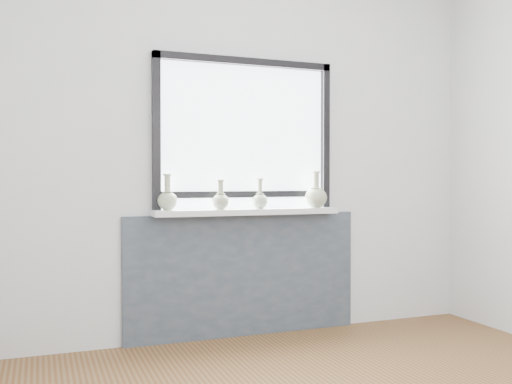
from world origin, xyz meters
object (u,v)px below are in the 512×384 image
object	(u,v)px
vase_c	(260,199)
vase_d	(316,196)
vase_a	(168,199)
vase_b	(220,200)
windowsill	(248,212)

from	to	relation	value
vase_c	vase_d	size ratio (longest dim) A/B	0.80
vase_a	vase_c	bearing A→B (deg)	-1.14
vase_b	vase_d	world-z (taller)	vase_d
windowsill	vase_d	world-z (taller)	vase_d
vase_c	windowsill	bearing A→B (deg)	175.99
vase_a	vase_c	world-z (taller)	vase_a
vase_b	vase_c	xyz separation A→B (m)	(0.29, 0.02, -0.00)
vase_a	vase_d	distance (m)	1.07
vase_c	vase_d	bearing A→B (deg)	-3.11
vase_b	vase_d	size ratio (longest dim) A/B	0.77
vase_b	vase_c	size ratio (longest dim) A/B	0.95
vase_a	vase_b	bearing A→B (deg)	-4.71
windowsill	vase_c	xyz separation A→B (m)	(0.09, -0.01, 0.08)
windowsill	vase_b	world-z (taller)	vase_b
windowsill	vase_b	bearing A→B (deg)	-173.72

